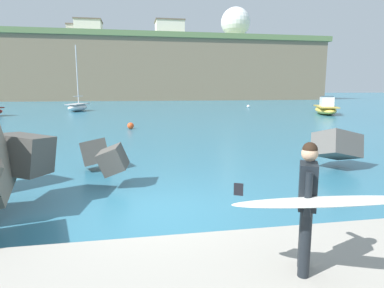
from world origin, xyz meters
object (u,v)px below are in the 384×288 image
(station_building_central, at_px, (170,30))
(mooring_buoy_inner, at_px, (131,126))
(boat_near_centre, at_px, (78,107))
(mooring_buoy_outer, at_px, (248,106))
(boat_near_left, at_px, (326,108))
(station_building_west, at_px, (78,34))
(station_building_east, at_px, (89,31))
(radar_dome, at_px, (235,24))
(surfer_with_board, at_px, (310,201))

(station_building_central, bearing_deg, mooring_buoy_inner, -98.80)
(boat_near_centre, distance_m, mooring_buoy_outer, 22.80)
(boat_near_left, distance_m, station_building_west, 76.10)
(mooring_buoy_outer, bearing_deg, station_building_central, 98.38)
(boat_near_centre, xyz_separation_m, station_building_east, (-4.45, 54.41, 17.41))
(boat_near_left, bearing_deg, radar_dome, 80.71)
(boat_near_centre, height_order, station_building_east, station_building_east)
(surfer_with_board, height_order, station_building_east, station_building_east)
(mooring_buoy_inner, bearing_deg, mooring_buoy_outer, 53.81)
(mooring_buoy_inner, relative_size, station_building_west, 0.07)
(surfer_with_board, bearing_deg, radar_dome, 73.22)
(mooring_buoy_outer, xyz_separation_m, station_building_east, (-27.05, 51.45, 17.74))
(surfer_with_board, xyz_separation_m, station_building_west, (-16.25, 94.40, 16.16))
(boat_near_left, height_order, mooring_buoy_outer, boat_near_left)
(radar_dome, xyz_separation_m, station_building_east, (-42.40, -4.56, -3.98))
(mooring_buoy_outer, relative_size, station_building_central, 0.06)
(station_building_west, bearing_deg, radar_dome, 3.42)
(mooring_buoy_outer, height_order, radar_dome, radar_dome)
(surfer_with_board, relative_size, boat_near_centre, 0.26)
(boat_near_left, relative_size, station_building_central, 0.90)
(radar_dome, relative_size, station_building_central, 1.62)
(surfer_with_board, xyz_separation_m, mooring_buoy_outer, (13.94, 41.12, -1.06))
(radar_dome, xyz_separation_m, station_building_central, (-21.62, -13.50, -4.53))
(boat_near_left, xyz_separation_m, station_building_east, (-31.20, 63.95, 17.35))
(mooring_buoy_outer, bearing_deg, mooring_buoy_inner, -126.19)
(mooring_buoy_inner, bearing_deg, boat_near_centre, 108.14)
(station_building_west, relative_size, station_building_east, 0.86)
(boat_near_centre, relative_size, mooring_buoy_inner, 17.69)
(surfer_with_board, distance_m, boat_near_centre, 39.13)
(surfer_with_board, distance_m, boat_near_left, 33.86)
(mooring_buoy_inner, xyz_separation_m, station_building_west, (-13.91, 75.54, 17.22))
(station_building_central, bearing_deg, mooring_buoy_outer, -81.62)
(boat_near_centre, relative_size, mooring_buoy_outer, 17.69)
(surfer_with_board, xyz_separation_m, station_building_central, (7.67, 83.62, 16.14))
(boat_near_left, relative_size, station_building_east, 0.91)
(surfer_with_board, relative_size, station_building_west, 0.32)
(station_building_west, height_order, station_building_central, station_building_west)
(surfer_with_board, relative_size, station_building_east, 0.28)
(boat_near_left, xyz_separation_m, boat_near_centre, (-26.75, 9.53, -0.07))
(mooring_buoy_inner, height_order, mooring_buoy_outer, same)
(mooring_buoy_inner, xyz_separation_m, radar_dome, (31.64, 78.27, 21.72))
(boat_near_left, xyz_separation_m, mooring_buoy_outer, (-4.15, 12.50, -0.40))
(boat_near_centre, distance_m, station_building_central, 51.18)
(boat_near_centre, xyz_separation_m, mooring_buoy_outer, (22.60, 2.97, -0.33))
(radar_dome, relative_size, station_building_west, 1.89)
(boat_near_left, bearing_deg, mooring_buoy_inner, -154.48)
(mooring_buoy_inner, relative_size, mooring_buoy_outer, 1.00)
(mooring_buoy_outer, bearing_deg, surfer_with_board, -108.73)
(mooring_buoy_outer, bearing_deg, radar_dome, 74.67)
(station_building_west, bearing_deg, boat_near_centre, -82.32)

